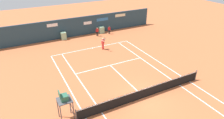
# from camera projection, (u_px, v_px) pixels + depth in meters

# --- Properties ---
(ground_plane) EXTENTS (80.00, 80.00, 0.01)m
(ground_plane) POSITION_uv_depth(u_px,v_px,m) (140.00, 94.00, 17.49)
(ground_plane) COLOR #BC6038
(tennis_net) EXTENTS (12.10, 0.10, 1.07)m
(tennis_net) POSITION_uv_depth(u_px,v_px,m) (145.00, 93.00, 16.81)
(tennis_net) COLOR #4C4C51
(tennis_net) RESTS_ON ground_plane
(sponsor_back_wall) EXTENTS (25.00, 1.02, 2.81)m
(sponsor_back_wall) POSITION_uv_depth(u_px,v_px,m) (78.00, 27.00, 29.83)
(sponsor_back_wall) COLOR #233D4C
(sponsor_back_wall) RESTS_ON ground_plane
(umpire_chair) EXTENTS (1.00, 1.00, 2.55)m
(umpire_chair) POSITION_uv_depth(u_px,v_px,m) (64.00, 100.00, 14.02)
(umpire_chair) COLOR #47474C
(umpire_chair) RESTS_ON ground_plane
(player_on_baseline) EXTENTS (0.49, 0.79, 1.80)m
(player_on_baseline) POSITION_uv_depth(u_px,v_px,m) (103.00, 43.00, 25.48)
(player_on_baseline) COLOR red
(player_on_baseline) RESTS_ON ground_plane
(ball_kid_centre_post) EXTENTS (0.41, 0.20, 1.25)m
(ball_kid_centre_post) POSITION_uv_depth(u_px,v_px,m) (109.00, 30.00, 30.73)
(ball_kid_centre_post) COLOR black
(ball_kid_centre_post) RESTS_ON ground_plane
(ball_kid_right_post) EXTENTS (0.44, 0.21, 1.33)m
(ball_kid_right_post) POSITION_uv_depth(u_px,v_px,m) (97.00, 31.00, 29.89)
(ball_kid_right_post) COLOR black
(ball_kid_right_post) RESTS_ON ground_plane
(tennis_ball_by_sideline) EXTENTS (0.07, 0.07, 0.07)m
(tennis_ball_by_sideline) POSITION_uv_depth(u_px,v_px,m) (166.00, 74.00, 20.39)
(tennis_ball_by_sideline) COLOR #CCE033
(tennis_ball_by_sideline) RESTS_ON ground_plane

